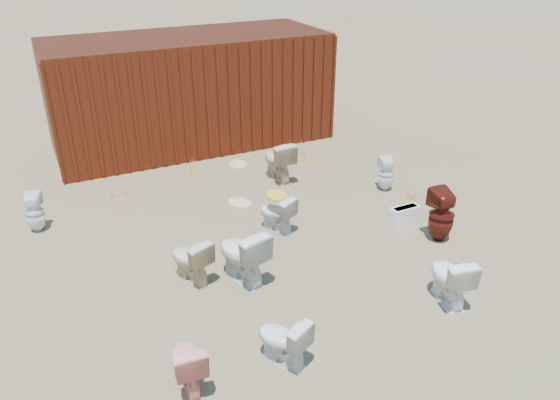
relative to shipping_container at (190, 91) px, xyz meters
name	(u,v)px	position (x,y,z in m)	size (l,w,h in m)	color
ground	(297,247)	(0.00, -5.20, -1.20)	(100.00, 100.00, 0.00)	brown
shipping_container	(190,91)	(0.00, 0.00, 0.00)	(6.00, 2.40, 2.40)	#45160B
toilet_front_a	(242,255)	(-1.10, -5.66, -0.78)	(0.47, 0.83, 0.85)	white
toilet_front_pink	(187,363)	(-2.39, -7.24, -0.87)	(0.36, 0.64, 0.65)	pink
toilet_front_c	(283,341)	(-1.32, -7.37, -0.87)	(0.36, 0.64, 0.65)	silver
toilet_front_maroon	(441,215)	(2.14, -5.99, -0.76)	(0.39, 0.40, 0.88)	#51150E
toilet_front_e	(450,278)	(1.17, -7.30, -0.83)	(0.41, 0.72, 0.73)	white
toilet_back_a	(34,212)	(-3.60, -2.87, -0.86)	(0.30, 0.31, 0.68)	white
toilet_back_beige_left	(190,260)	(-1.75, -5.35, -0.86)	(0.39, 0.68, 0.69)	beige
toilet_back_beige_right	(278,160)	(0.84, -2.80, -0.79)	(0.46, 0.80, 0.82)	beige
toilet_back_yellowlid	(277,214)	(-0.06, -4.61, -0.88)	(0.36, 0.63, 0.64)	white
toilet_back_e	(386,174)	(2.46, -4.10, -0.87)	(0.30, 0.31, 0.66)	white
yellow_lid	(277,195)	(-0.06, -4.61, -0.55)	(0.32, 0.40, 0.03)	gold
loose_tank	(404,216)	(1.92, -5.38, -1.02)	(0.50, 0.20, 0.35)	white
loose_lid_near	(238,164)	(0.40, -1.77, -1.19)	(0.38, 0.49, 0.02)	beige
loose_lid_far	(240,203)	(-0.23, -3.42, -1.19)	(0.36, 0.47, 0.02)	beige
weed_clump_a	(117,188)	(-2.15, -2.08, -1.06)	(0.36, 0.36, 0.28)	tan
weed_clump_b	(269,170)	(0.75, -2.57, -1.06)	(0.32, 0.32, 0.28)	tan
weed_clump_c	(312,156)	(1.84, -2.37, -1.04)	(0.36, 0.36, 0.31)	tan
weed_clump_d	(188,166)	(-0.66, -1.70, -1.06)	(0.30, 0.30, 0.29)	tan
weed_clump_e	(298,148)	(1.77, -1.86, -1.03)	(0.34, 0.34, 0.34)	tan
weed_clump_f	(414,193)	(2.68, -4.67, -1.07)	(0.28, 0.28, 0.27)	tan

